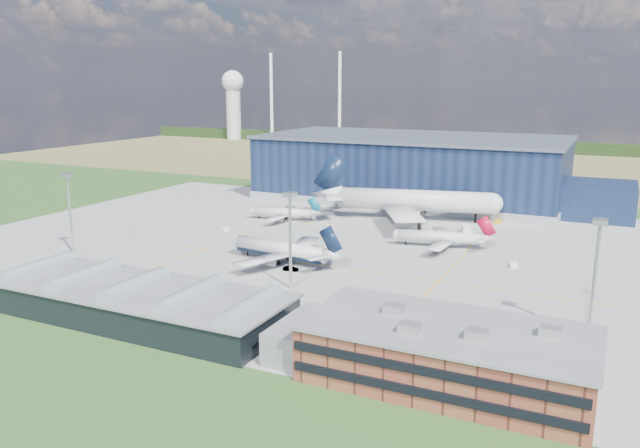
# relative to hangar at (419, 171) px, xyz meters

# --- Properties ---
(ground) EXTENTS (600.00, 600.00, 0.00)m
(ground) POSITION_rel_hangar_xyz_m (-2.81, -94.80, -11.62)
(ground) COLOR #24481B
(ground) RESTS_ON ground
(apron) EXTENTS (220.00, 160.00, 0.08)m
(apron) POSITION_rel_hangar_xyz_m (-2.81, -84.80, -11.59)
(apron) COLOR gray
(apron) RESTS_ON ground
(farmland) EXTENTS (600.00, 220.00, 0.01)m
(farmland) POSITION_rel_hangar_xyz_m (-2.81, 125.20, -11.62)
(farmland) COLOR olive
(farmland) RESTS_ON ground
(treeline) EXTENTS (600.00, 8.00, 8.00)m
(treeline) POSITION_rel_hangar_xyz_m (-2.81, 205.20, -7.62)
(treeline) COLOR black
(treeline) RESTS_ON ground
(horizon_dressing) EXTENTS (440.20, 18.00, 70.00)m
(horizon_dressing) POSITION_rel_hangar_xyz_m (-194.11, 199.58, 22.58)
(horizon_dressing) COLOR white
(horizon_dressing) RESTS_ON ground
(hangar) EXTENTS (145.00, 62.00, 26.10)m
(hangar) POSITION_rel_hangar_xyz_m (0.00, 0.00, 0.00)
(hangar) COLOR #101C36
(hangar) RESTS_ON ground
(ops_building) EXTENTS (46.00, 23.00, 10.90)m
(ops_building) POSITION_rel_hangar_xyz_m (52.20, -154.81, -6.82)
(ops_building) COLOR brown
(ops_building) RESTS_ON ground
(glass_concourse) EXTENTS (78.00, 23.00, 8.60)m
(glass_concourse) POSITION_rel_hangar_xyz_m (-9.26, -154.80, -7.93)
(glass_concourse) COLOR black
(glass_concourse) RESTS_ON ground
(light_mast_west) EXTENTS (2.60, 2.60, 23.00)m
(light_mast_west) POSITION_rel_hangar_xyz_m (-62.81, -124.80, 3.82)
(light_mast_west) COLOR #B4B7BC
(light_mast_west) RESTS_ON ground
(light_mast_center) EXTENTS (2.60, 2.60, 23.00)m
(light_mast_center) POSITION_rel_hangar_xyz_m (7.19, -124.80, 3.82)
(light_mast_center) COLOR #B4B7BC
(light_mast_center) RESTS_ON ground
(light_mast_east) EXTENTS (2.60, 2.60, 23.00)m
(light_mast_east) POSITION_rel_hangar_xyz_m (72.19, -124.80, 3.82)
(light_mast_east) COLOR #B4B7BC
(light_mast_east) RESTS_ON ground
(airliner_navy) EXTENTS (39.74, 39.05, 11.77)m
(airliner_navy) POSITION_rel_hangar_xyz_m (-5.68, -106.80, -5.73)
(airliner_navy) COLOR silver
(airliner_navy) RESTS_ON ground
(airliner_red) EXTENTS (35.75, 35.23, 9.94)m
(airliner_red) POSITION_rel_hangar_xyz_m (28.62, -73.23, -6.65)
(airliner_red) COLOR silver
(airliner_red) RESTS_ON ground
(airliner_widebody) EXTENTS (80.74, 79.63, 22.10)m
(airliner_widebody) POSITION_rel_hangar_xyz_m (10.79, -40.67, -0.57)
(airliner_widebody) COLOR silver
(airliner_widebody) RESTS_ON ground
(airliner_regional) EXTENTS (31.85, 31.40, 8.82)m
(airliner_regional) POSITION_rel_hangar_xyz_m (-31.00, -60.69, -7.21)
(airliner_regional) COLOR silver
(airliner_regional) RESTS_ON ground
(gse_tug_a) EXTENTS (3.24, 3.81, 1.36)m
(gse_tug_a) POSITION_rel_hangar_xyz_m (-55.57, -132.51, -10.94)
(gse_tug_a) COLOR gold
(gse_tug_a) RESTS_ON ground
(gse_tug_b) EXTENTS (1.98, 2.81, 1.16)m
(gse_tug_b) POSITION_rel_hangar_xyz_m (0.19, -94.82, -11.03)
(gse_tug_b) COLOR gold
(gse_tug_b) RESTS_ON ground
(gse_cart_a) EXTENTS (2.51, 3.27, 1.27)m
(gse_cart_a) POSITION_rel_hangar_xyz_m (51.93, -84.16, -10.98)
(gse_cart_a) COLOR white
(gse_cart_a) RESTS_ON ground
(gse_van_b) EXTENTS (4.31, 5.93, 2.47)m
(gse_van_b) POSITION_rel_hangar_xyz_m (31.80, -51.17, -10.38)
(gse_van_b) COLOR white
(gse_van_b) RESTS_ON ground
(gse_tug_c) EXTENTS (2.35, 3.30, 1.33)m
(gse_tug_c) POSITION_rel_hangar_xyz_m (38.78, -32.80, -10.95)
(gse_tug_c) COLOR gold
(gse_tug_c) RESTS_ON ground
(gse_cart_b) EXTENTS (3.40, 2.99, 1.24)m
(gse_cart_b) POSITION_rel_hangar_xyz_m (-40.07, -82.80, -11.00)
(gse_cart_b) COLOR white
(gse_cart_b) RESTS_ON ground
(gse_van_c) EXTENTS (5.70, 4.07, 2.48)m
(gse_van_c) POSITION_rel_hangar_xyz_m (19.34, -140.80, -10.37)
(gse_van_c) COLOR white
(gse_van_c) RESTS_ON ground
(airstair) EXTENTS (3.93, 5.95, 3.54)m
(airstair) POSITION_rel_hangar_xyz_m (-31.30, -140.74, -9.85)
(airstair) COLOR white
(airstair) RESTS_ON ground
(car_a) EXTENTS (3.59, 1.55, 1.21)m
(car_a) POSITION_rel_hangar_xyz_m (72.59, -128.64, -11.01)
(car_a) COLOR #99999E
(car_a) RESTS_ON ground
(car_b) EXTENTS (4.25, 2.13, 1.34)m
(car_b) POSITION_rel_hangar_xyz_m (0.63, -112.69, -10.95)
(car_b) COLOR #99999E
(car_b) RESTS_ON ground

